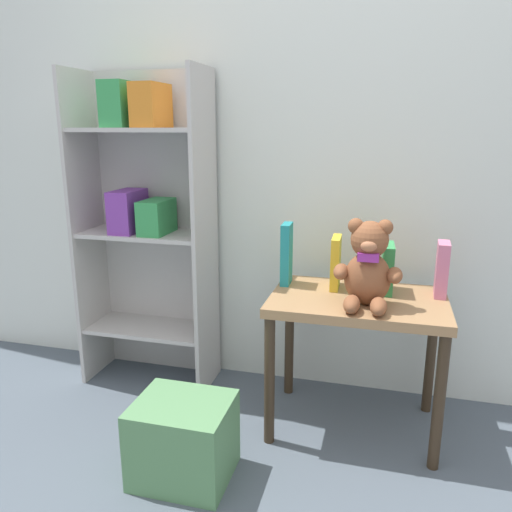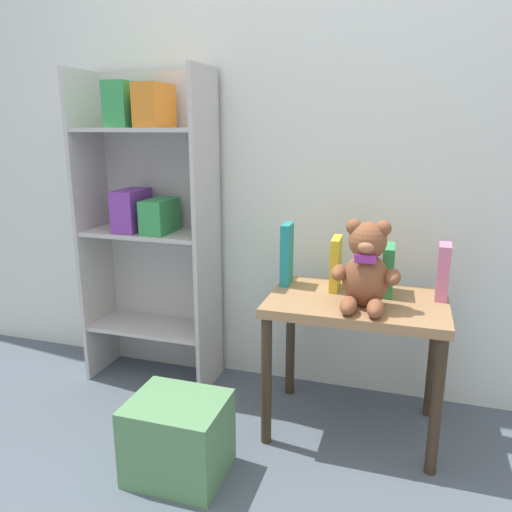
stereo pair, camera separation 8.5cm
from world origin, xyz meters
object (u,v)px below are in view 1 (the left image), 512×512
object	(u,v)px
book_standing_green	(387,268)
storage_bin	(183,440)
display_table	(357,318)
book_standing_yellow	(336,262)
book_standing_pink	(442,269)
teddy_bear	(368,267)
bookshelf_side	(147,212)
book_standing_teal	(287,254)

from	to	relation	value
book_standing_green	storage_bin	bearing A→B (deg)	-141.56
display_table	book_standing_yellow	world-z (taller)	book_standing_yellow
display_table	book_standing_green	size ratio (longest dim) A/B	3.48
book_standing_green	book_standing_pink	world-z (taller)	book_standing_pink
book_standing_pink	storage_bin	distance (m)	1.13
teddy_bear	storage_bin	distance (m)	0.88
book_standing_green	book_standing_pink	distance (m)	0.20
bookshelf_side	book_standing_green	bearing A→B (deg)	-5.23
teddy_bear	book_standing_pink	xyz separation A→B (m)	(0.27, 0.18, -0.04)
bookshelf_side	storage_bin	world-z (taller)	bookshelf_side
display_table	book_standing_green	world-z (taller)	book_standing_green
book_standing_yellow	bookshelf_side	bearing A→B (deg)	171.56
display_table	storage_bin	bearing A→B (deg)	-139.82
book_standing_yellow	storage_bin	world-z (taller)	book_standing_yellow
bookshelf_side	teddy_bear	world-z (taller)	bookshelf_side
bookshelf_side	book_standing_teal	distance (m)	0.68
book_standing_teal	book_standing_green	distance (m)	0.40
storage_bin	teddy_bear	bearing A→B (deg)	33.23
teddy_bear	book_standing_green	xyz separation A→B (m)	(0.07, 0.18, -0.05)
book_standing_green	storage_bin	world-z (taller)	book_standing_green
display_table	bookshelf_side	bearing A→B (deg)	168.50
book_standing_green	display_table	bearing A→B (deg)	-137.85
book_standing_pink	display_table	bearing A→B (deg)	-158.74
display_table	book_standing_yellow	distance (m)	0.23
bookshelf_side	book_standing_teal	size ratio (longest dim) A/B	5.64
book_standing_green	storage_bin	xyz separation A→B (m)	(-0.64, -0.55, -0.50)
book_standing_teal	book_standing_green	bearing A→B (deg)	-1.79
book_standing_pink	storage_bin	size ratio (longest dim) A/B	0.65
bookshelf_side	book_standing_pink	size ratio (longest dim) A/B	6.79
teddy_bear	book_standing_green	distance (m)	0.20
book_standing_green	book_standing_pink	size ratio (longest dim) A/B	0.91
book_standing_yellow	book_standing_pink	bearing A→B (deg)	-1.45
storage_bin	book_standing_pink	bearing A→B (deg)	33.50
book_standing_green	storage_bin	distance (m)	0.99
book_standing_yellow	storage_bin	distance (m)	0.87
teddy_bear	book_standing_green	world-z (taller)	teddy_bear
bookshelf_side	teddy_bear	size ratio (longest dim) A/B	4.49
display_table	book_standing_teal	bearing A→B (deg)	162.01
teddy_bear	book_standing_yellow	bearing A→B (deg)	126.39
display_table	book_standing_teal	size ratio (longest dim) A/B	2.62
display_table	book_standing_yellow	size ratio (longest dim) A/B	3.17
book_standing_yellow	storage_bin	xyz separation A→B (m)	(-0.44, -0.55, -0.51)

